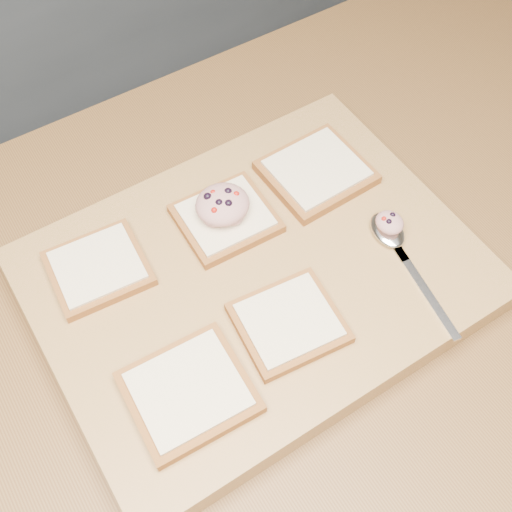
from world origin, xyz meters
The scene contains 11 objects.
ground centered at (0.00, 0.00, 0.00)m, with size 4.00×4.00×0.00m, color #515459.
island_counter centered at (0.00, 0.00, 0.45)m, with size 2.00×0.80×0.90m.
cutting_board centered at (-0.06, -0.01, 0.92)m, with size 0.52×0.39×0.04m, color #AC7749.
bread_far_left centered at (-0.22, 0.09, 0.95)m, with size 0.12×0.11×0.02m.
bread_far_center centered at (-0.05, 0.07, 0.95)m, with size 0.12×0.11×0.02m.
bread_far_right centered at (0.09, 0.07, 0.95)m, with size 0.13×0.12×0.02m.
bread_near_left centered at (-0.20, -0.10, 0.95)m, with size 0.13×0.12×0.02m.
bread_near_center centered at (-0.07, -0.09, 0.95)m, with size 0.12×0.12×0.02m.
tuna_salad_dollop centered at (-0.05, 0.08, 0.97)m, with size 0.07×0.06×0.03m.
spoon centered at (0.11, -0.06, 0.95)m, with size 0.06×0.19×0.01m.
spoon_salad centered at (0.11, -0.05, 0.96)m, with size 0.03×0.04×0.02m.
Camera 1 is at (-0.28, -0.36, 1.60)m, focal length 45.00 mm.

